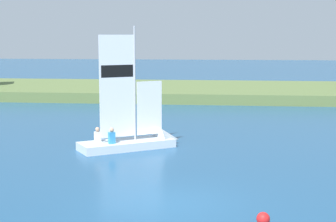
{
  "coord_description": "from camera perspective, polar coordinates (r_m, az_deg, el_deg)",
  "views": [
    {
      "loc": [
        1.56,
        -15.88,
        5.16
      ],
      "look_at": [
        -1.47,
        11.94,
        1.2
      ],
      "focal_mm": 57.16,
      "sensor_mm": 36.0,
      "label": 1
    }
  ],
  "objects": [
    {
      "name": "channel_buoy",
      "position": [
        15.13,
        10.11,
        -11.26
      ],
      "size": [
        0.37,
        0.37,
        0.37
      ],
      "primitive_type": "sphere",
      "color": "red",
      "rests_on": "ground"
    },
    {
      "name": "shore_bank",
      "position": [
        46.43,
        4.27,
        2.15
      ],
      "size": [
        80.0,
        12.99,
        0.8
      ],
      "primitive_type": "cube",
      "color": "#5B703D",
      "rests_on": "ground"
    },
    {
      "name": "sailboat",
      "position": [
        24.99,
        -2.57,
        -2.96
      ],
      "size": [
        4.89,
        3.93,
        6.1
      ],
      "rotation": [
        0.0,
        0.0,
        0.59
      ],
      "color": "silver",
      "rests_on": "ground"
    },
    {
      "name": "ground_plane",
      "position": [
        16.76,
        0.59,
        -9.87
      ],
      "size": [
        200.0,
        200.0,
        0.0
      ],
      "primitive_type": "plane",
      "color": "navy"
    }
  ]
}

